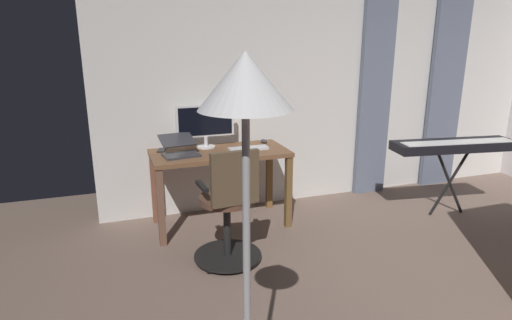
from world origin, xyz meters
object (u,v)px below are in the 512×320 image
object	(u,v)px
computer_keyboard	(248,148)
cell_phone_by_monitor	(162,150)
desk	(220,162)
office_chair	(229,210)
computer_mouse	(264,141)
computer_monitor	(205,123)
laptop	(180,149)
piano_keyboard	(454,147)
floor_lamp	(246,125)

from	to	relation	value
computer_keyboard	cell_phone_by_monitor	xyz separation A→B (m)	(0.79, -0.23, -0.01)
desk	office_chair	world-z (taller)	office_chair
desk	cell_phone_by_monitor	size ratio (longest dim) A/B	8.94
computer_keyboard	cell_phone_by_monitor	bearing A→B (deg)	-16.33
computer_mouse	cell_phone_by_monitor	distance (m)	1.03
desk	cell_phone_by_monitor	distance (m)	0.57
office_chair	cell_phone_by_monitor	distance (m)	1.08
computer_monitor	computer_keyboard	world-z (taller)	computer_monitor
desk	computer_keyboard	distance (m)	0.30
computer_monitor	laptop	xyz separation A→B (m)	(0.29, 0.20, -0.19)
computer_keyboard	cell_phone_by_monitor	world-z (taller)	computer_keyboard
laptop	computer_monitor	bearing A→B (deg)	-152.85
computer_monitor	piano_keyboard	bearing A→B (deg)	163.65
computer_monitor	laptop	distance (m)	0.40
office_chair	floor_lamp	world-z (taller)	floor_lamp
computer_mouse	cell_phone_by_monitor	xyz separation A→B (m)	(1.03, -0.02, -0.01)
laptop	computer_mouse	xyz separation A→B (m)	(-0.89, -0.19, -0.04)
desk	computer_mouse	bearing A→B (deg)	-161.10
computer_monitor	floor_lamp	xyz separation A→B (m)	(0.41, 2.58, 0.49)
computer_monitor	computer_keyboard	distance (m)	0.49
computer_keyboard	cell_phone_by_monitor	distance (m)	0.83
office_chair	floor_lamp	distance (m)	1.96
desk	computer_mouse	size ratio (longest dim) A/B	12.88
desk	piano_keyboard	distance (m)	2.36
office_chair	computer_keyboard	bearing A→B (deg)	57.16
desk	floor_lamp	size ratio (longest dim) A/B	0.74
office_chair	computer_keyboard	size ratio (longest dim) A/B	2.59
computer_keyboard	floor_lamp	bearing A→B (deg)	71.92
desk	floor_lamp	bearing A→B (deg)	78.32
desk	piano_keyboard	bearing A→B (deg)	167.33
computer_monitor	floor_lamp	world-z (taller)	floor_lamp
desk	floor_lamp	xyz separation A→B (m)	(0.50, 2.40, 0.85)
piano_keyboard	cell_phone_by_monitor	bearing A→B (deg)	-5.79
computer_keyboard	computer_mouse	xyz separation A→B (m)	(-0.23, -0.21, 0.01)
desk	computer_mouse	world-z (taller)	computer_mouse
piano_keyboard	computer_keyboard	bearing A→B (deg)	-4.90
desk	computer_keyboard	world-z (taller)	computer_keyboard
computer_keyboard	computer_mouse	distance (m)	0.32
piano_keyboard	floor_lamp	world-z (taller)	floor_lamp
laptop	cell_phone_by_monitor	xyz separation A→B (m)	(0.14, -0.21, -0.05)
office_chair	computer_monitor	bearing A→B (deg)	83.77
computer_monitor	floor_lamp	bearing A→B (deg)	81.07
floor_lamp	desk	bearing A→B (deg)	-101.68
office_chair	computer_mouse	world-z (taller)	office_chair
computer_monitor	computer_mouse	xyz separation A→B (m)	(-0.60, 0.01, -0.23)
computer_mouse	computer_keyboard	bearing A→B (deg)	42.49
cell_phone_by_monitor	floor_lamp	bearing A→B (deg)	107.88
computer_monitor	laptop	bearing A→B (deg)	34.81
computer_mouse	floor_lamp	xyz separation A→B (m)	(1.00, 2.57, 0.72)
desk	computer_keyboard	bearing A→B (deg)	171.54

